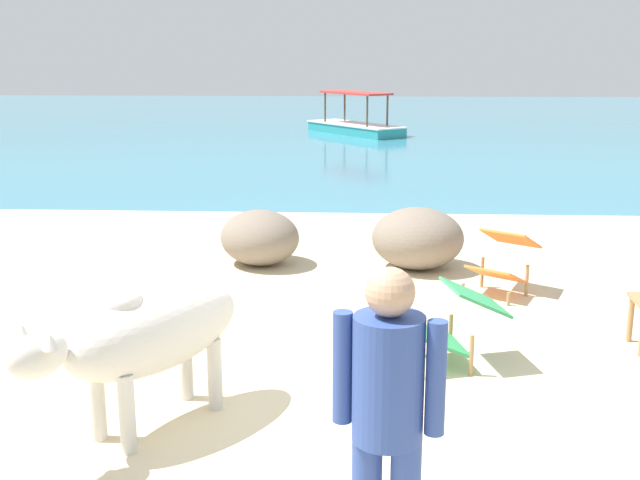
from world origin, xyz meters
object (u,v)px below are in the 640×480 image
(deck_chair_far, at_px, (456,319))
(boat_teal, at_px, (355,125))
(cow, at_px, (150,332))
(person_standing, at_px, (388,413))
(deck_chair_near, at_px, (503,258))

(deck_chair_far, height_order, boat_teal, boat_teal)
(deck_chair_far, relative_size, boat_teal, 0.24)
(cow, distance_m, person_standing, 2.30)
(deck_chair_far, bearing_deg, boat_teal, -99.22)
(cow, xyz_separation_m, deck_chair_far, (2.19, 1.24, -0.30))
(cow, relative_size, boat_teal, 0.48)
(deck_chair_near, distance_m, deck_chair_far, 2.14)
(deck_chair_near, distance_m, boat_teal, 16.75)
(person_standing, relative_size, boat_teal, 0.45)
(person_standing, bearing_deg, deck_chair_far, 1.37)
(person_standing, xyz_separation_m, boat_teal, (-0.35, 21.60, -0.70))
(person_standing, bearing_deg, deck_chair_near, -1.61)
(cow, xyz_separation_m, person_standing, (1.54, -1.69, 0.26))
(cow, bearing_deg, deck_chair_near, 171.84)
(boat_teal, bearing_deg, cow, 138.78)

